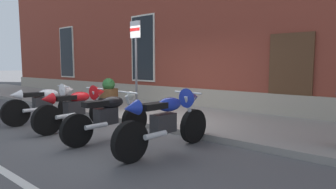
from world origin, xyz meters
TOP-DOWN VIEW (x-y plane):
  - ground_plane at (0.00, 0.00)m, footprint 140.00×140.00m
  - sidewalk at (0.00, 1.57)m, footprint 33.31×3.13m
  - motorcycle_white_sport at (-1.99, -1.10)m, footprint 0.62×2.07m
  - motorcycle_red_sport at (-0.68, -1.01)m, footprint 0.62×2.07m
  - motorcycle_black_naked at (0.65, -1.18)m, footprint 0.62×1.97m
  - motorcycle_blue_sport at (2.00, -0.95)m, footprint 0.62×2.18m
  - parking_sign at (-0.48, 0.62)m, footprint 0.36×0.07m
  - barrel_planter at (-2.22, 1.04)m, footprint 0.63×0.63m

SIDE VIEW (x-z plane):
  - ground_plane at x=0.00m, z-range 0.00..0.00m
  - sidewalk at x=0.00m, z-range 0.00..0.13m
  - motorcycle_black_naked at x=0.65m, z-range 0.00..0.94m
  - barrel_planter at x=-2.22m, z-range 0.05..0.98m
  - motorcycle_white_sport at x=-1.99m, z-range 0.05..1.03m
  - motorcycle_red_sport at x=-0.68m, z-range 0.05..1.04m
  - motorcycle_blue_sport at x=2.00m, z-range 0.04..1.10m
  - parking_sign at x=-0.48m, z-range 0.49..3.02m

